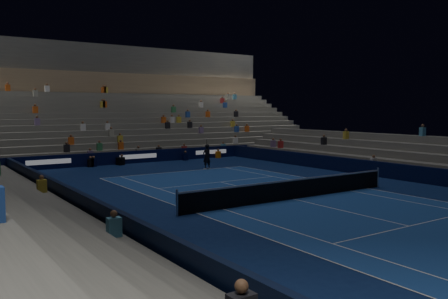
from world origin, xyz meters
TOP-DOWN VIEW (x-y plane):
  - ground at (0.00, 0.00)m, footprint 90.00×90.00m
  - court_surface at (0.00, 0.00)m, footprint 10.97×23.77m
  - sponsor_barrier_far at (0.00, 18.50)m, footprint 44.00×0.25m
  - sponsor_barrier_east at (9.70, 0.00)m, footprint 0.25×37.00m
  - sponsor_barrier_west at (-9.70, 0.00)m, footprint 0.25×37.00m
  - grandstand_main at (0.00, 27.90)m, footprint 44.00×15.20m
  - grandstand_east at (13.17, 0.00)m, footprint 5.00×37.00m
  - tennis_net at (0.00, 0.00)m, footprint 12.90×0.10m
  - tennis_player at (2.50, 11.92)m, footprint 0.71×0.50m
  - broadcast_camera at (-1.73, 17.92)m, footprint 0.57×0.96m

SIDE VIEW (x-z plane):
  - ground at x=0.00m, z-range 0.00..0.00m
  - court_surface at x=0.00m, z-range 0.00..0.01m
  - broadcast_camera at x=-1.73m, z-range 0.01..0.60m
  - sponsor_barrier_far at x=0.00m, z-range 0.00..1.00m
  - sponsor_barrier_east at x=9.70m, z-range 0.00..1.00m
  - sponsor_barrier_west at x=-9.70m, z-range 0.00..1.00m
  - tennis_net at x=0.00m, z-range -0.05..1.05m
  - tennis_player at x=2.50m, z-range 0.00..1.83m
  - grandstand_east at x=13.17m, z-range -0.33..2.17m
  - grandstand_main at x=0.00m, z-range -2.22..8.98m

